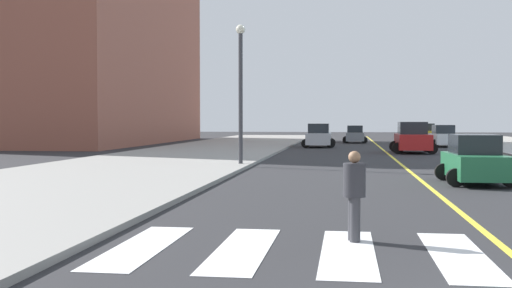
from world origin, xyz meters
TOP-DOWN VIEW (x-y plane):
  - sidewalk_kerb_west at (-12.20, 20.00)m, footprint 10.00×120.00m
  - lane_divider_paint at (0.00, 40.00)m, footprint 0.16×80.00m
  - car_yellow_nearest at (5.23, 59.79)m, footprint 2.61×4.17m
  - car_green_second at (1.74, 16.40)m, footprint 2.45×3.88m
  - car_red_third at (1.70, 37.33)m, footprint 2.92×4.68m
  - car_gray_fourth at (-1.89, 55.50)m, footprint 2.36×3.77m
  - car_silver_fifth at (-4.93, 45.29)m, footprint 2.70×4.32m
  - car_white_sixth at (5.26, 47.77)m, footprint 2.63×4.11m
  - pedestrian_crossing at (-2.59, 4.99)m, footprint 0.41×0.41m
  - street_lamp at (-7.71, 23.23)m, footprint 0.44×0.44m

SIDE VIEW (x-z plane):
  - lane_divider_paint at x=0.00m, z-range 0.00..0.01m
  - sidewalk_kerb_west at x=-12.20m, z-range 0.00..0.15m
  - car_gray_fourth at x=-1.89m, z-range -0.05..1.63m
  - car_green_second at x=1.74m, z-range -0.06..1.66m
  - car_white_sixth at x=5.26m, z-range -0.06..1.75m
  - car_yellow_nearest at x=5.23m, z-range -0.06..1.80m
  - car_silver_fifth at x=-4.93m, z-range -0.06..1.86m
  - pedestrian_crossing at x=-2.59m, z-range 0.08..1.76m
  - car_red_third at x=1.70m, z-range -0.07..2.02m
  - street_lamp at x=-7.71m, z-range 0.80..7.38m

